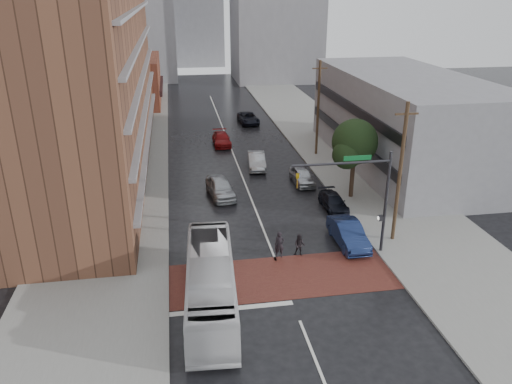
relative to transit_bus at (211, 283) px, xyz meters
name	(u,v)px	position (x,y,z in m)	size (l,w,h in m)	color
ground	(284,281)	(4.62, 1.88, -1.54)	(160.00, 160.00, 0.00)	black
crosswalk	(282,277)	(4.62, 2.38, -1.53)	(14.00, 5.00, 0.02)	brown
sidewalk_west	(124,161)	(-6.88, 26.88, -1.46)	(9.00, 90.00, 0.15)	gray
sidewalk_east	(337,150)	(16.12, 26.88, -1.46)	(9.00, 90.00, 0.15)	gray
apartment_block	(80,20)	(-9.38, 25.88, 12.46)	(10.00, 44.00, 28.00)	brown
storefront_west	(133,81)	(-7.38, 55.88, 1.96)	(8.00, 16.00, 7.00)	brown
building_east	(403,120)	(21.12, 21.88, 2.96)	(11.00, 26.00, 9.00)	gray
distant_tower_center	(195,10)	(4.62, 96.88, 10.46)	(12.00, 10.00, 24.00)	gray
street_tree	(355,145)	(13.14, 13.91, 3.20)	(4.20, 4.10, 6.90)	#332319
signal_mast	(366,189)	(10.47, 4.38, 3.20)	(6.50, 0.30, 7.20)	#2D2D33
utility_pole_near	(400,173)	(13.42, 5.88, 3.60)	(1.60, 0.26, 10.00)	#473321
utility_pole_far	(318,108)	(13.42, 25.88, 3.60)	(1.60, 0.26, 10.00)	#473321
transit_bus	(211,283)	(0.00, 0.00, 0.00)	(2.58, 11.02, 3.07)	silver
pedestrian_a	(280,245)	(4.96, 4.88, -0.62)	(0.67, 0.44, 1.83)	black
pedestrian_b	(299,245)	(6.33, 4.88, -0.76)	(0.76, 0.59, 1.55)	black
car_travel_a	(220,188)	(2.10, 15.95, -0.71)	(1.96, 4.87, 1.66)	#A5A9AD
car_travel_b	(256,161)	(6.38, 22.78, -0.77)	(1.63, 4.67, 1.54)	#999DA0
car_travel_c	(222,139)	(3.73, 31.27, -0.85)	(1.92, 4.72, 1.37)	maroon
suv_travel	(248,118)	(8.24, 40.51, -0.82)	(2.36, 5.12, 1.42)	black
car_parked_near	(348,234)	(10.08, 5.88, -0.72)	(1.72, 4.95, 1.63)	#15224B
car_parked_mid	(333,202)	(10.92, 11.88, -0.93)	(1.69, 4.15, 1.20)	black
car_parked_far	(302,176)	(9.82, 17.88, -0.79)	(1.75, 4.36, 1.49)	#A5A9AD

